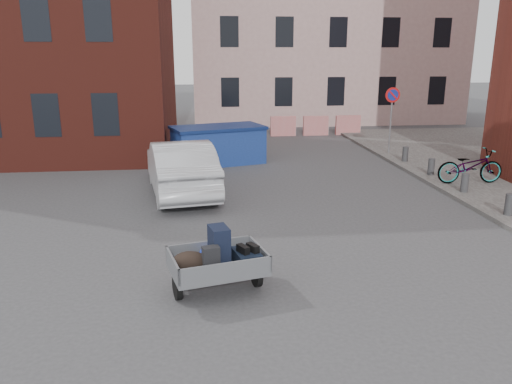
{
  "coord_description": "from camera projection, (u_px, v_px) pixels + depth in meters",
  "views": [
    {
      "loc": [
        -1.71,
        -10.05,
        4.07
      ],
      "look_at": [
        -0.52,
        0.56,
        1.1
      ],
      "focal_mm": 35.0,
      "sensor_mm": 36.0,
      "label": 1
    }
  ],
  "objects": [
    {
      "name": "bicycle",
      "position": [
        470.0,
        166.0,
        15.64
      ],
      "size": [
        2.1,
        0.8,
        1.09
      ],
      "primitive_type": "imported",
      "rotation": [
        0.0,
        0.0,
        1.53
      ],
      "color": "black",
      "rests_on": "sidewalk"
    },
    {
      "name": "dumpster",
      "position": [
        218.0,
        145.0,
        19.0
      ],
      "size": [
        3.78,
        2.69,
        1.43
      ],
      "rotation": [
        0.0,
        0.0,
        0.3
      ],
      "color": "navy",
      "rests_on": "ground"
    },
    {
      "name": "barriers",
      "position": [
        316.0,
        126.0,
        25.58
      ],
      "size": [
        4.7,
        0.18,
        1.0
      ],
      "color": "red",
      "rests_on": "ground"
    },
    {
      "name": "ground",
      "position": [
        282.0,
        247.0,
        10.9
      ],
      "size": [
        120.0,
        120.0,
        0.0
      ],
      "primitive_type": "plane",
      "color": "#38383A",
      "rests_on": "ground"
    },
    {
      "name": "no_parking_sign",
      "position": [
        392.0,
        106.0,
        20.09
      ],
      "size": [
        0.6,
        0.09,
        2.65
      ],
      "color": "gray",
      "rests_on": "sidewalk"
    },
    {
      "name": "silver_car",
      "position": [
        181.0,
        167.0,
        14.88
      ],
      "size": [
        2.44,
        5.08,
        1.61
      ],
      "primitive_type": "imported",
      "rotation": [
        0.0,
        0.0,
        3.3
      ],
      "color": "#B5B8BD",
      "rests_on": "ground"
    },
    {
      "name": "trailer",
      "position": [
        217.0,
        260.0,
        8.65
      ],
      "size": [
        1.82,
        1.95,
        1.2
      ],
      "rotation": [
        0.0,
        0.0,
        0.24
      ],
      "color": "black",
      "rests_on": "ground"
    },
    {
      "name": "building_pink",
      "position": [
        322.0,
        4.0,
        30.73
      ],
      "size": [
        16.0,
        8.0,
        14.0
      ],
      "primitive_type": "cube",
      "color": "#BA928F",
      "rests_on": "ground"
    },
    {
      "name": "bollards",
      "position": [
        465.0,
        183.0,
        14.69
      ],
      "size": [
        0.22,
        9.02,
        0.55
      ],
      "color": "#3A3A3D",
      "rests_on": "sidewalk"
    }
  ]
}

